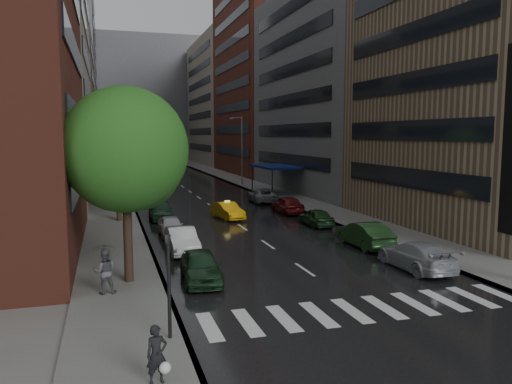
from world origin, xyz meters
The scene contains 20 objects.
ground centered at (0.00, 0.00, 0.00)m, with size 220.00×220.00×0.00m, color gray.
road centered at (0.00, 50.00, 0.01)m, with size 14.00×140.00×0.01m, color black.
sidewalk_left centered at (-9.00, 50.00, 0.07)m, with size 4.00×140.00×0.15m, color gray.
sidewalk_right centered at (9.00, 50.00, 0.07)m, with size 4.00×140.00×0.15m, color gray.
crosswalk centered at (0.20, -2.00, 0.01)m, with size 13.15×2.80×0.01m.
buildings_left centered at (-15.00, 58.79, 15.99)m, with size 8.00×108.00×38.00m.
buildings_right centered at (15.00, 56.70, 15.03)m, with size 8.05×109.10×36.00m.
building_far centered at (0.00, 118.00, 16.00)m, with size 40.00×14.00×32.00m, color slate.
tree_near centered at (-8.60, 4.04, 6.11)m, with size 5.60×5.60×8.93m.
tree_mid centered at (-8.60, 20.77, 6.20)m, with size 5.69×5.69×9.06m.
tree_far centered at (-8.60, 30.17, 5.29)m, with size 4.86×4.86×7.74m.
taxi centered at (-0.21, 19.91, 0.68)m, with size 1.43×4.11×1.36m, color #DE9F0B.
parked_cars_left centered at (-5.40, 12.30, 0.73)m, with size 2.01×22.00×1.52m.
parked_cars_right centered at (5.40, 15.68, 0.74)m, with size 2.79×31.05×1.56m.
ped_bag_walker centered at (-8.28, -5.85, 0.92)m, with size 0.69×0.52×1.61m.
ped_black_umbrella centered at (-9.63, 2.49, 1.38)m, with size 0.96×0.98×2.09m.
traffic_light centered at (-7.60, -2.92, 2.23)m, with size 0.18×0.15×3.45m.
street_lamp_left centered at (-7.72, 30.00, 4.89)m, with size 1.74×0.22×9.00m.
street_lamp_right centered at (7.72, 45.00, 4.89)m, with size 1.74×0.22×9.00m.
awning centered at (8.98, 35.00, 3.13)m, with size 4.00×8.00×3.12m.
Camera 1 is at (-9.41, -18.78, 6.80)m, focal length 35.00 mm.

